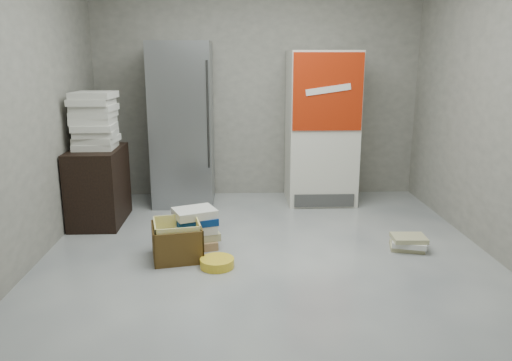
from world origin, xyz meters
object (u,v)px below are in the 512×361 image
Objects in this scene: phonebook_stack_main at (196,228)px; wood_shelf at (99,186)px; cardboard_box at (177,243)px; steel_fridge at (183,125)px; coke_cooler at (321,128)px.

wood_shelf is at bearing 126.15° from phonebook_stack_main.
wood_shelf is at bearing 120.80° from cardboard_box.
cardboard_box is at bearing -86.67° from steel_fridge.
steel_fridge is 1.93m from cardboard_box.
steel_fridge is 4.06× the size of phonebook_stack_main.
coke_cooler is at bearing 16.28° from wood_shelf.
steel_fridge is at bearing 81.82° from cardboard_box.
wood_shelf is 1.61× the size of cardboard_box.
steel_fridge is at bearing 81.13° from phonebook_stack_main.
phonebook_stack_main is 0.30m from cardboard_box.
wood_shelf is (-2.48, -0.72, -0.50)m from coke_cooler.
cardboard_box is (-1.55, -1.75, -0.76)m from coke_cooler.
coke_cooler is 2.17m from phonebook_stack_main.
phonebook_stack_main is 0.94× the size of cardboard_box.
coke_cooler is at bearing 28.60° from phonebook_stack_main.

